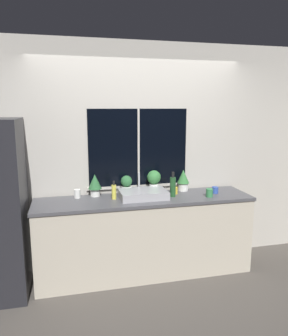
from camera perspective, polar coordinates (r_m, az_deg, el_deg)
name	(u,v)px	position (r m, az deg, el deg)	size (l,w,h in m)	color
ground_plane	(151,284)	(3.86, 1.20, -19.62)	(14.00, 14.00, 0.00)	#4C4742
wall_back	(138,156)	(4.01, -1.08, 2.07)	(8.00, 0.09, 2.70)	#BCB7AD
wall_right	(264,144)	(5.72, 20.18, 3.99)	(0.06, 7.00, 2.70)	#BCB7AD
counter	(145,236)	(3.91, 0.13, -11.72)	(2.49, 0.60, 0.92)	beige
sink	(143,194)	(3.75, -0.18, -4.55)	(0.53, 0.42, 0.25)	#ADADB2
potted_plant_far_left	(95,184)	(3.84, -8.55, -2.72)	(0.16, 0.16, 0.26)	white
potted_plant_center_left	(126,185)	(3.90, -3.07, -2.90)	(0.13, 0.13, 0.23)	white
potted_plant_center_right	(154,180)	(3.97, 1.74, -2.07)	(0.17, 0.17, 0.27)	white
potted_plant_far_right	(183,179)	(4.08, 6.84, -2.00)	(0.15, 0.15, 0.26)	white
soap_bottle	(114,192)	(3.71, -5.26, -4.10)	(0.05, 0.05, 0.21)	#DBD14C
bottle_tall	(173,186)	(3.80, 5.04, -3.20)	(0.07, 0.07, 0.29)	#235128
mug_green	(209,193)	(3.87, 11.32, -4.25)	(0.08, 0.08, 0.09)	#38844C
mug_blue	(215,190)	(4.05, 12.28, -3.77)	(0.08, 0.08, 0.08)	#3351AD
mug_yellow	(174,191)	(3.94, 5.30, -3.93)	(0.08, 0.08, 0.08)	gold
mug_white	(77,194)	(3.82, -11.55, -4.42)	(0.07, 0.07, 0.10)	white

